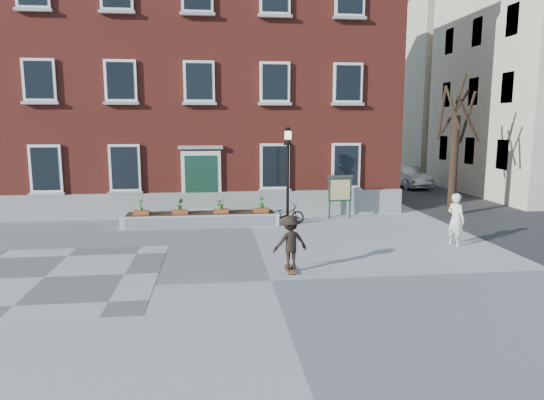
{
  "coord_description": "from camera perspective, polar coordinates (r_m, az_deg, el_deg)",
  "views": [
    {
      "loc": [
        -1.41,
        -12.13,
        4.12
      ],
      "look_at": [
        0.5,
        4.0,
        1.5
      ],
      "focal_mm": 32.0,
      "sensor_mm": 36.0,
      "label": 1
    }
  ],
  "objects": [
    {
      "name": "lamp_post",
      "position": [
        19.71,
        1.87,
        4.56
      ],
      "size": [
        0.4,
        0.4,
        3.93
      ],
      "color": "black",
      "rests_on": "ground"
    },
    {
      "name": "bare_tree",
      "position": [
        22.71,
        20.66,
        5.22
      ],
      "size": [
        1.83,
        1.83,
        6.16
      ],
      "color": "black",
      "rests_on": "ground"
    },
    {
      "name": "parked_car",
      "position": [
        32.11,
        15.6,
        2.68
      ],
      "size": [
        1.9,
        4.28,
        1.37
      ],
      "primitive_type": "imported",
      "rotation": [
        0.0,
        0.0,
        0.11
      ],
      "color": "#B4B6B9",
      "rests_on": "ground"
    },
    {
      "name": "notice_board",
      "position": [
        20.99,
        8.01,
        1.25
      ],
      "size": [
        1.1,
        0.16,
        1.87
      ],
      "color": "#193325",
      "rests_on": "ground"
    },
    {
      "name": "side_street",
      "position": [
        37.46,
        25.14,
        12.76
      ],
      "size": [
        15.2,
        36.0,
        14.5
      ],
      "color": "#323235",
      "rests_on": "ground"
    },
    {
      "name": "brick_building",
      "position": [
        26.2,
        -8.26,
        13.85
      ],
      "size": [
        18.4,
        10.85,
        12.6
      ],
      "color": "maroon",
      "rests_on": "ground"
    },
    {
      "name": "bicycle",
      "position": [
        19.54,
        1.5,
        -1.73
      ],
      "size": [
        1.7,
        0.84,
        0.85
      ],
      "primitive_type": "imported",
      "rotation": [
        0.0,
        0.0,
        1.74
      ],
      "color": "black",
      "rests_on": "ground"
    },
    {
      "name": "checker_patch",
      "position": [
        14.5,
        -25.16,
        -8.21
      ],
      "size": [
        6.0,
        6.0,
        0.01
      ],
      "primitive_type": "cube",
      "color": "#5A5A5C",
      "rests_on": "ground"
    },
    {
      "name": "ground",
      "position": [
        12.88,
        -0.12,
        -9.48
      ],
      "size": [
        100.0,
        100.0,
        0.0
      ],
      "primitive_type": "plane",
      "color": "#9A9A9D",
      "rests_on": "ground"
    },
    {
      "name": "skateboarder",
      "position": [
        13.44,
        2.17,
        -5.02
      ],
      "size": [
        1.07,
        0.78,
        1.59
      ],
      "color": "brown",
      "rests_on": "ground"
    },
    {
      "name": "planter_assembly",
      "position": [
        19.68,
        -8.31,
        -2.11
      ],
      "size": [
        6.2,
        1.12,
        1.15
      ],
      "color": "silver",
      "rests_on": "ground"
    },
    {
      "name": "bystander",
      "position": [
        17.41,
        20.81,
        -2.14
      ],
      "size": [
        0.64,
        0.76,
        1.78
      ],
      "primitive_type": "imported",
      "rotation": [
        0.0,
        0.0,
        1.97
      ],
      "color": "silver",
      "rests_on": "ground"
    }
  ]
}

